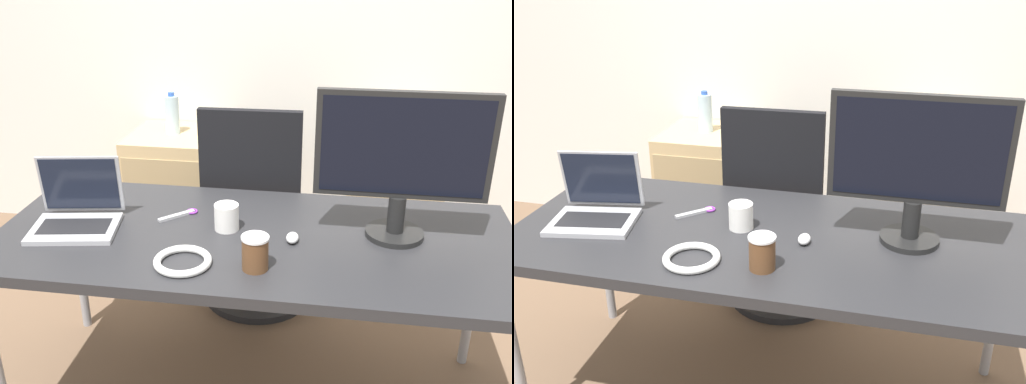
% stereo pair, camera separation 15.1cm
% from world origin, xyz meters
% --- Properties ---
extents(wall_back, '(10.00, 0.05, 2.60)m').
position_xyz_m(wall_back, '(0.00, 1.47, 1.30)').
color(wall_back, silver).
rests_on(wall_back, ground_plane).
extents(desk, '(1.86, 0.80, 0.73)m').
position_xyz_m(desk, '(0.00, 0.00, 0.69)').
color(desk, '#28282B').
rests_on(desk, ground_plane).
extents(office_chair, '(0.56, 0.57, 1.06)m').
position_xyz_m(office_chair, '(-0.10, 0.66, 0.39)').
color(office_chair, '#232326').
rests_on(office_chair, ground_plane).
extents(cabinet_left, '(0.48, 0.50, 0.71)m').
position_xyz_m(cabinet_left, '(-0.65, 1.18, 0.36)').
color(cabinet_left, tan).
rests_on(cabinet_left, ground_plane).
extents(cabinet_right, '(0.48, 0.50, 0.71)m').
position_xyz_m(cabinet_right, '(0.58, 1.18, 0.36)').
color(cabinet_right, tan).
rests_on(cabinet_right, ground_plane).
extents(water_bottle, '(0.08, 0.08, 0.23)m').
position_xyz_m(water_bottle, '(-0.65, 1.19, 0.82)').
color(water_bottle, silver).
rests_on(water_bottle, cabinet_left).
extents(laptop_center, '(0.34, 0.31, 0.25)m').
position_xyz_m(laptop_center, '(-0.65, -0.03, 0.78)').
color(laptop_center, '#ADADB2').
rests_on(laptop_center, desk).
extents(monitor, '(0.59, 0.20, 0.52)m').
position_xyz_m(monitor, '(0.49, 0.07, 1.02)').
color(monitor, black).
rests_on(monitor, desk).
extents(mouse, '(0.04, 0.07, 0.03)m').
position_xyz_m(mouse, '(0.14, -0.03, 0.75)').
color(mouse, silver).
rests_on(mouse, desk).
extents(coffee_cup_white, '(0.09, 0.09, 0.10)m').
position_xyz_m(coffee_cup_white, '(-0.11, 0.03, 0.78)').
color(coffee_cup_white, white).
rests_on(coffee_cup_white, desk).
extents(coffee_cup_brown, '(0.09, 0.09, 0.12)m').
position_xyz_m(coffee_cup_brown, '(0.04, -0.23, 0.79)').
color(coffee_cup_brown, brown).
rests_on(coffee_cup_brown, desk).
extents(cable_coil, '(0.19, 0.19, 0.03)m').
position_xyz_m(cable_coil, '(-0.20, -0.24, 0.74)').
color(cable_coil, white).
rests_on(cable_coil, desk).
extents(scissors, '(0.14, 0.14, 0.01)m').
position_xyz_m(scissors, '(-0.30, 0.12, 0.74)').
color(scissors, '#B2B2B7').
rests_on(scissors, desk).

